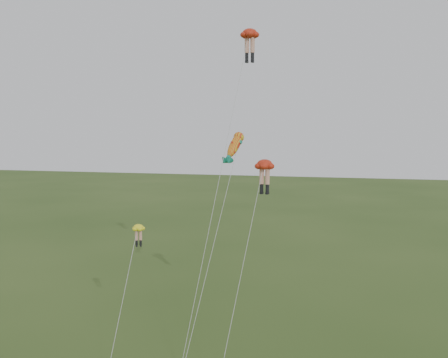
# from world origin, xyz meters

# --- Properties ---
(legs_kite_red_high) EXTENTS (3.84, 9.71, 24.38)m
(legs_kite_red_high) POSITION_xyz_m (2.87, 7.98, 23.45)
(legs_kite_red_high) COLOR red
(legs_kite_red_high) RESTS_ON ground
(legs_kite_red_mid) EXTENTS (2.48, 9.30, 14.25)m
(legs_kite_red_mid) POSITION_xyz_m (4.57, 5.68, 13.49)
(legs_kite_red_mid) COLOR red
(legs_kite_red_mid) RESTS_ON ground
(legs_kite_yellow) EXTENTS (1.28, 5.95, 9.70)m
(legs_kite_yellow) POSITION_xyz_m (-3.80, 1.19, 8.91)
(legs_kite_yellow) COLOR #FFF520
(legs_kite_yellow) RESTS_ON ground
(fish_kite) EXTENTS (2.46, 10.30, 16.52)m
(fish_kite) POSITION_xyz_m (1.84, 7.54, 15.16)
(fish_kite) COLOR gold
(fish_kite) RESTS_ON ground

